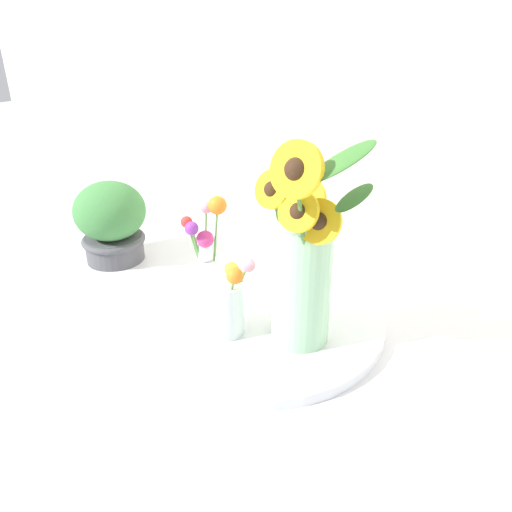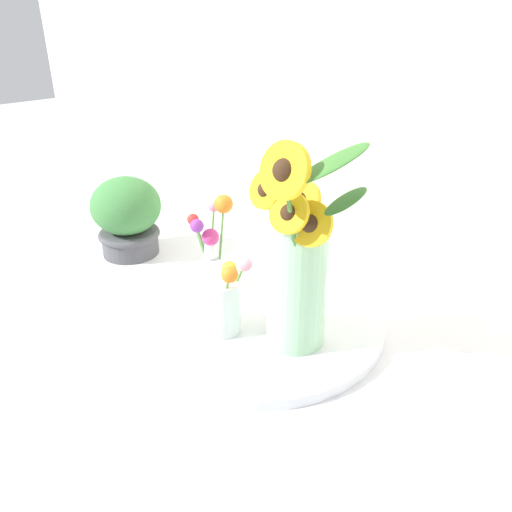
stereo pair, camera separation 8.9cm
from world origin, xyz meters
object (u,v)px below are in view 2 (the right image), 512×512
potted_plant (127,216)px  serving_tray (256,317)px  mason_jar_sunflowers (298,268)px  vase_small_center (222,302)px  vase_bulb_right (212,252)px

potted_plant → serving_tray: bearing=0.5°
serving_tray → mason_jar_sunflowers: bearing=-9.5°
mason_jar_sunflowers → vase_small_center: 0.17m
serving_tray → vase_bulb_right: vase_bulb_right is taller
mason_jar_sunflowers → vase_bulb_right: mason_jar_sunflowers is taller
serving_tray → potted_plant: (-0.46, -0.00, 0.09)m
serving_tray → potted_plant: 0.47m
mason_jar_sunflowers → vase_small_center: mason_jar_sunflowers is taller
vase_small_center → vase_bulb_right: bearing=145.7°
vase_small_center → mason_jar_sunflowers: bearing=28.2°
vase_bulb_right → potted_plant: bearing=-176.6°
mason_jar_sunflowers → vase_bulb_right: size_ratio=1.88×
vase_bulb_right → serving_tray: bearing=-5.4°
vase_small_center → potted_plant: potted_plant is taller
vase_bulb_right → vase_small_center: bearing=-34.3°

